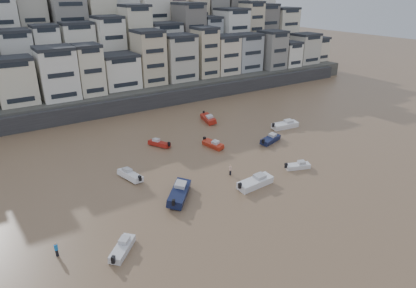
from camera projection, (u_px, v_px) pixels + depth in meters
harbor_wall at (128, 105)px, 87.87m from camera, size 140.00×3.00×3.50m
hillside at (92, 37)px, 116.69m from camera, size 141.04×66.00×50.00m
boat_a at (255, 181)px, 54.87m from camera, size 6.63×2.64×1.77m
boat_b at (298, 165)px, 60.44m from camera, size 4.68×2.83×1.21m
boat_c at (179, 192)px, 51.79m from camera, size 6.58×7.07×1.99m
boat_d at (270, 138)px, 70.75m from camera, size 5.85×3.41×1.52m
boat_e at (213, 144)px, 68.54m from camera, size 2.44×5.19×1.36m
boat_f at (130, 174)px, 57.21m from camera, size 2.95×5.61×1.46m
boat_g at (285, 124)px, 77.91m from camera, size 6.66×2.77×1.77m
boat_h at (159, 143)px, 69.06m from camera, size 3.56×4.93×1.29m
boat_i at (208, 118)px, 81.75m from camera, size 3.31×6.47×1.69m
boat_j at (122, 247)px, 41.22m from camera, size 4.56×4.67×1.34m
person_blue at (56, 249)px, 40.53m from camera, size 0.44×0.44×1.74m
person_pink at (230, 170)px, 58.25m from camera, size 0.44×0.44×1.74m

